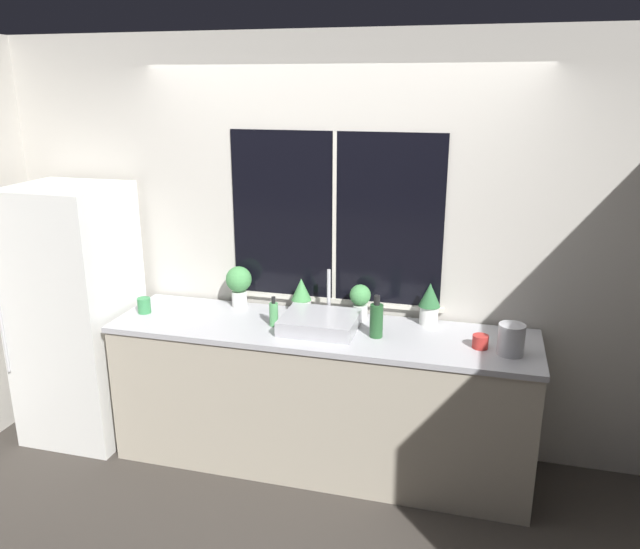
{
  "coord_description": "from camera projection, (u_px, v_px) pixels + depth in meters",
  "views": [
    {
      "loc": [
        0.92,
        -3.13,
        2.38
      ],
      "look_at": [
        -0.0,
        0.32,
        1.29
      ],
      "focal_mm": 35.0,
      "sensor_mm": 36.0,
      "label": 1
    }
  ],
  "objects": [
    {
      "name": "refrigerator",
      "position": [
        77.0,
        314.0,
        4.25
      ],
      "size": [
        0.68,
        0.68,
        1.76
      ],
      "color": "silver",
      "rests_on": "ground_plane"
    },
    {
      "name": "potted_plant_center_left",
      "position": [
        301.0,
        295.0,
        4.09
      ],
      "size": [
        0.13,
        0.13,
        0.23
      ],
      "color": "white",
      "rests_on": "counter"
    },
    {
      "name": "wall_left",
      "position": [
        95.0,
        209.0,
        5.38
      ],
      "size": [
        0.06,
        7.0,
        2.7
      ],
      "color": "#BCB7AD",
      "rests_on": "ground_plane"
    },
    {
      "name": "potted_plant_center_right",
      "position": [
        360.0,
        299.0,
        3.99
      ],
      "size": [
        0.14,
        0.14,
        0.22
      ],
      "color": "white",
      "rests_on": "counter"
    },
    {
      "name": "wall_back",
      "position": [
        336.0,
        248.0,
        4.09
      ],
      "size": [
        8.0,
        0.09,
        2.7
      ],
      "color": "#BCB7AD",
      "rests_on": "ground_plane"
    },
    {
      "name": "ground_plane",
      "position": [
        307.0,
        490.0,
        3.82
      ],
      "size": [
        14.0,
        14.0,
        0.0
      ],
      "primitive_type": "plane",
      "color": "#38332D"
    },
    {
      "name": "potted_plant_far_right",
      "position": [
        430.0,
        302.0,
        3.88
      ],
      "size": [
        0.14,
        0.14,
        0.27
      ],
      "color": "white",
      "rests_on": "counter"
    },
    {
      "name": "potted_plant_far_left",
      "position": [
        239.0,
        283.0,
        4.19
      ],
      "size": [
        0.17,
        0.17,
        0.28
      ],
      "color": "white",
      "rests_on": "counter"
    },
    {
      "name": "bottle_tall",
      "position": [
        376.0,
        320.0,
        3.69
      ],
      "size": [
        0.08,
        0.08,
        0.26
      ],
      "color": "#235128",
      "rests_on": "counter"
    },
    {
      "name": "kettle",
      "position": [
        511.0,
        338.0,
        3.46
      ],
      "size": [
        0.15,
        0.15,
        0.2
      ],
      "color": "#B2B2B7",
      "rests_on": "counter"
    },
    {
      "name": "counter",
      "position": [
        320.0,
        397.0,
        3.98
      ],
      "size": [
        2.63,
        0.67,
        0.94
      ],
      "color": "#B2A893",
      "rests_on": "ground_plane"
    },
    {
      "name": "mug_green",
      "position": [
        144.0,
        305.0,
        4.1
      ],
      "size": [
        0.09,
        0.09,
        0.1
      ],
      "color": "#38844C",
      "rests_on": "counter"
    },
    {
      "name": "sink",
      "position": [
        320.0,
        322.0,
        3.83
      ],
      "size": [
        0.46,
        0.44,
        0.32
      ],
      "color": "#ADADB2",
      "rests_on": "counter"
    },
    {
      "name": "soap_bottle",
      "position": [
        274.0,
        314.0,
        3.87
      ],
      "size": [
        0.05,
        0.05,
        0.19
      ],
      "color": "#519E5B",
      "rests_on": "counter"
    },
    {
      "name": "mug_red",
      "position": [
        480.0,
        342.0,
        3.55
      ],
      "size": [
        0.09,
        0.09,
        0.08
      ],
      "color": "#B72D28",
      "rests_on": "counter"
    }
  ]
}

